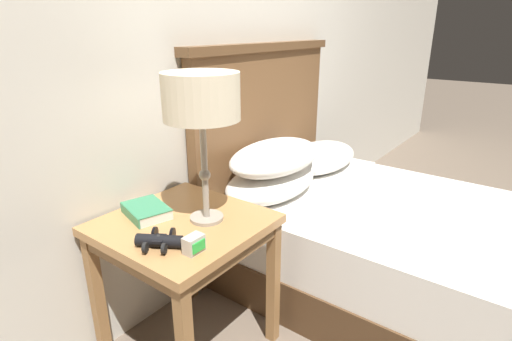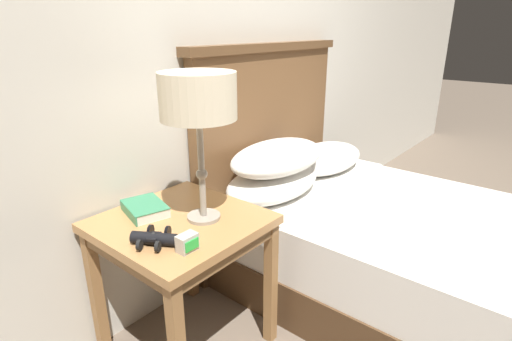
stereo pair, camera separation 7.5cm
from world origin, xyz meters
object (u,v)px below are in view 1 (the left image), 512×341
object	(u,v)px
nightstand	(184,239)
bed	(381,236)
table_lamp	(201,101)
alarm_clock	(194,244)
book_on_nightstand	(146,211)
binoculars_pair	(159,240)

from	to	relation	value
nightstand	bed	world-z (taller)	bed
table_lamp	alarm_clock	xyz separation A→B (m)	(-0.20, -0.13, -0.43)
bed	book_on_nightstand	size ratio (longest dim) A/B	7.86
table_lamp	binoculars_pair	bearing A→B (deg)	-177.19
alarm_clock	book_on_nightstand	bearing A→B (deg)	77.00
bed	binoculars_pair	world-z (taller)	bed
table_lamp	binoculars_pair	world-z (taller)	table_lamp
alarm_clock	nightstand	bearing A→B (deg)	55.55
bed	alarm_clock	distance (m)	1.12
table_lamp	book_on_nightstand	size ratio (longest dim) A/B	2.49
nightstand	book_on_nightstand	xyz separation A→B (m)	(-0.06, 0.15, 0.10)
table_lamp	binoculars_pair	distance (m)	0.51
bed	binoculars_pair	distance (m)	1.20
nightstand	book_on_nightstand	size ratio (longest dim) A/B	2.72
nightstand	binoculars_pair	world-z (taller)	binoculars_pair
book_on_nightstand	alarm_clock	xyz separation A→B (m)	(-0.08, -0.35, 0.01)
bed	binoculars_pair	bearing A→B (deg)	159.14
book_on_nightstand	table_lamp	bearing A→B (deg)	-60.87
binoculars_pair	alarm_clock	world-z (taller)	alarm_clock
book_on_nightstand	bed	bearing A→B (deg)	-33.84
nightstand	table_lamp	bearing A→B (deg)	-45.93
bed	table_lamp	distance (m)	1.21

